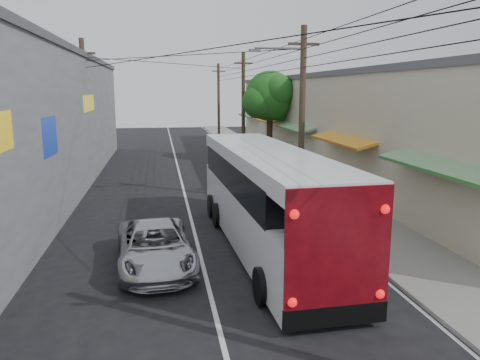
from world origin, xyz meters
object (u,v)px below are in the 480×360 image
(coach_bus, at_px, (266,198))
(parked_car_far, at_px, (238,152))
(pedestrian_near, at_px, (326,199))
(pedestrian_far, at_px, (354,186))
(parked_car_mid, at_px, (244,154))
(jeepney, at_px, (155,246))
(parked_suv, at_px, (271,186))

(coach_bus, height_order, parked_car_far, coach_bus)
(pedestrian_near, height_order, pedestrian_far, pedestrian_near)
(pedestrian_near, relative_size, pedestrian_far, 1.02)
(coach_bus, xyz_separation_m, pedestrian_near, (3.16, 2.88, -0.82))
(parked_car_mid, height_order, parked_car_far, parked_car_mid)
(jeepney, xyz_separation_m, parked_car_far, (6.00, 20.97, -0.01))
(jeepney, distance_m, parked_car_mid, 19.43)
(coach_bus, distance_m, pedestrian_far, 7.50)
(coach_bus, bearing_deg, pedestrian_far, 41.87)
(coach_bus, relative_size, parked_car_mid, 2.46)
(parked_suv, height_order, pedestrian_far, parked_suv)
(jeepney, height_order, parked_car_far, jeepney)
(jeepney, height_order, pedestrian_far, pedestrian_far)
(pedestrian_near, bearing_deg, parked_car_mid, -80.96)
(pedestrian_near, bearing_deg, parked_car_far, -81.43)
(jeepney, relative_size, parked_suv, 0.78)
(coach_bus, height_order, parked_car_mid, coach_bus)
(jeepney, bearing_deg, pedestrian_near, 26.31)
(parked_car_mid, distance_m, pedestrian_far, 12.48)
(jeepney, height_order, parked_suv, parked_suv)
(parked_car_mid, relative_size, parked_car_far, 1.21)
(pedestrian_near, distance_m, pedestrian_far, 3.18)
(parked_car_far, bearing_deg, jeepney, -111.27)
(parked_suv, bearing_deg, jeepney, -133.69)
(parked_suv, xyz_separation_m, parked_car_far, (0.80, 14.00, -0.23))
(parked_suv, height_order, parked_car_mid, parked_suv)
(jeepney, xyz_separation_m, parked_car_mid, (6.00, 18.48, 0.15))
(pedestrian_near, xyz_separation_m, pedestrian_far, (2.20, 2.30, -0.02))
(parked_car_far, distance_m, pedestrian_near, 16.93)
(coach_bus, xyz_separation_m, pedestrian_far, (5.36, 5.18, -0.84))
(pedestrian_near, bearing_deg, parked_suv, -55.34)
(coach_bus, height_order, parked_suv, coach_bus)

